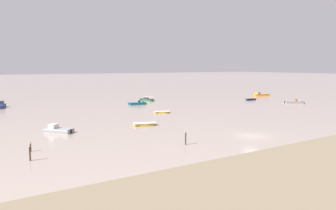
{
  "coord_description": "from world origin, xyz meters",
  "views": [
    {
      "loc": [
        -34.74,
        -32.04,
        10.21
      ],
      "look_at": [
        6.99,
        34.33,
        0.57
      ],
      "focal_mm": 33.8,
      "sensor_mm": 36.0,
      "label": 1
    }
  ],
  "objects_px": {
    "mooring_post_left": "(30,154)",
    "mooring_post_right": "(31,147)",
    "sailboat_moored_0": "(147,100)",
    "motorboat_moored_1": "(297,103)",
    "rowboat_moored_0": "(145,125)",
    "motorboat_moored_2": "(139,104)",
    "motorboat_moored_0": "(55,130)",
    "rowboat_moored_3": "(251,100)",
    "motorboat_moored_4": "(259,95)",
    "rowboat_moored_1": "(162,112)",
    "motorboat_moored_3": "(0,106)",
    "mooring_post_near": "(186,138)"
  },
  "relations": [
    {
      "from": "motorboat_moored_0",
      "to": "mooring_post_left",
      "type": "distance_m",
      "value": 15.2
    },
    {
      "from": "rowboat_moored_0",
      "to": "motorboat_moored_3",
      "type": "xyz_separation_m",
      "value": [
        -19.25,
        40.57,
        0.18
      ]
    },
    {
      "from": "motorboat_moored_4",
      "to": "rowboat_moored_3",
      "type": "xyz_separation_m",
      "value": [
        -12.11,
        -7.74,
        -0.11
      ]
    },
    {
      "from": "motorboat_moored_0",
      "to": "motorboat_moored_3",
      "type": "relative_size",
      "value": 0.74
    },
    {
      "from": "motorboat_moored_4",
      "to": "rowboat_moored_1",
      "type": "relative_size",
      "value": 1.66
    },
    {
      "from": "motorboat_moored_1",
      "to": "mooring_post_near",
      "type": "bearing_deg",
      "value": -127.07
    },
    {
      "from": "rowboat_moored_1",
      "to": "mooring_post_right",
      "type": "xyz_separation_m",
      "value": [
        -29.67,
        -18.47,
        0.38
      ]
    },
    {
      "from": "mooring_post_left",
      "to": "mooring_post_right",
      "type": "distance_m",
      "value": 4.11
    },
    {
      "from": "mooring_post_right",
      "to": "motorboat_moored_2",
      "type": "bearing_deg",
      "value": 47.03
    },
    {
      "from": "motorboat_moored_0",
      "to": "motorboat_moored_1",
      "type": "distance_m",
      "value": 65.21
    },
    {
      "from": "sailboat_moored_0",
      "to": "mooring_post_right",
      "type": "relative_size",
      "value": 4.81
    },
    {
      "from": "motorboat_moored_2",
      "to": "mooring_post_near",
      "type": "height_order",
      "value": "mooring_post_near"
    },
    {
      "from": "sailboat_moored_0",
      "to": "motorboat_moored_1",
      "type": "xyz_separation_m",
      "value": [
        31.49,
        -28.24,
        0.02
      ]
    },
    {
      "from": "motorboat_moored_0",
      "to": "motorboat_moored_3",
      "type": "xyz_separation_m",
      "value": [
        -4.77,
        38.01,
        0.07
      ]
    },
    {
      "from": "motorboat_moored_4",
      "to": "mooring_post_near",
      "type": "bearing_deg",
      "value": 53.42
    },
    {
      "from": "motorboat_moored_0",
      "to": "motorboat_moored_1",
      "type": "bearing_deg",
      "value": -127.05
    },
    {
      "from": "mooring_post_right",
      "to": "motorboat_moored_1",
      "type": "bearing_deg",
      "value": 11.24
    },
    {
      "from": "motorboat_moored_1",
      "to": "motorboat_moored_2",
      "type": "height_order",
      "value": "motorboat_moored_1"
    },
    {
      "from": "motorboat_moored_0",
      "to": "rowboat_moored_3",
      "type": "height_order",
      "value": "motorboat_moored_0"
    },
    {
      "from": "motorboat_moored_2",
      "to": "mooring_post_right",
      "type": "distance_m",
      "value": 47.67
    },
    {
      "from": "rowboat_moored_3",
      "to": "rowboat_moored_0",
      "type": "bearing_deg",
      "value": -155.19
    },
    {
      "from": "rowboat_moored_0",
      "to": "motorboat_moored_2",
      "type": "bearing_deg",
      "value": -99.07
    },
    {
      "from": "sailboat_moored_0",
      "to": "rowboat_moored_3",
      "type": "relative_size",
      "value": 1.4
    },
    {
      "from": "motorboat_moored_4",
      "to": "mooring_post_left",
      "type": "height_order",
      "value": "mooring_post_left"
    },
    {
      "from": "sailboat_moored_0",
      "to": "mooring_post_right",
      "type": "xyz_separation_m",
      "value": [
        -38.66,
        -42.18,
        0.28
      ]
    },
    {
      "from": "mooring_post_right",
      "to": "sailboat_moored_0",
      "type": "bearing_deg",
      "value": 47.49
    },
    {
      "from": "sailboat_moored_0",
      "to": "rowboat_moored_1",
      "type": "xyz_separation_m",
      "value": [
        -8.99,
        -23.71,
        -0.1
      ]
    },
    {
      "from": "sailboat_moored_0",
      "to": "mooring_post_left",
      "type": "bearing_deg",
      "value": 108.91
    },
    {
      "from": "motorboat_moored_0",
      "to": "rowboat_moored_3",
      "type": "relative_size",
      "value": 1.19
    },
    {
      "from": "motorboat_moored_0",
      "to": "rowboat_moored_3",
      "type": "bearing_deg",
      "value": -115.15
    },
    {
      "from": "motorboat_moored_2",
      "to": "mooring_post_right",
      "type": "relative_size",
      "value": 4.36
    },
    {
      "from": "sailboat_moored_0",
      "to": "motorboat_moored_1",
      "type": "height_order",
      "value": "sailboat_moored_0"
    },
    {
      "from": "motorboat_moored_1",
      "to": "motorboat_moored_2",
      "type": "distance_m",
      "value": 43.08
    },
    {
      "from": "rowboat_moored_3",
      "to": "mooring_post_near",
      "type": "distance_m",
      "value": 59.06
    },
    {
      "from": "motorboat_moored_0",
      "to": "motorboat_moored_2",
      "type": "distance_m",
      "value": 37.02
    },
    {
      "from": "rowboat_moored_3",
      "to": "mooring_post_right",
      "type": "distance_m",
      "value": 71.24
    },
    {
      "from": "motorboat_moored_0",
      "to": "mooring_post_near",
      "type": "relative_size",
      "value": 2.56
    },
    {
      "from": "rowboat_moored_3",
      "to": "mooring_post_right",
      "type": "xyz_separation_m",
      "value": [
        -66.02,
        -26.76,
        0.36
      ]
    },
    {
      "from": "rowboat_moored_3",
      "to": "motorboat_moored_3",
      "type": "bearing_deg",
      "value": 164.34
    },
    {
      "from": "motorboat_moored_0",
      "to": "sailboat_moored_0",
      "type": "bearing_deg",
      "value": -86.77
    },
    {
      "from": "motorboat_moored_0",
      "to": "sailboat_moored_0",
      "type": "xyz_separation_m",
      "value": [
        33.61,
        32.15,
        -0.04
      ]
    },
    {
      "from": "motorboat_moored_2",
      "to": "motorboat_moored_3",
      "type": "bearing_deg",
      "value": 162.47
    },
    {
      "from": "motorboat_moored_0",
      "to": "motorboat_moored_4",
      "type": "relative_size",
      "value": 0.79
    },
    {
      "from": "sailboat_moored_0",
      "to": "motorboat_moored_4",
      "type": "xyz_separation_m",
      "value": [
        39.47,
        -7.68,
        0.03
      ]
    },
    {
      "from": "sailboat_moored_0",
      "to": "motorboat_moored_1",
      "type": "bearing_deg",
      "value": -162.58
    },
    {
      "from": "motorboat_moored_0",
      "to": "motorboat_moored_3",
      "type": "distance_m",
      "value": 38.31
    },
    {
      "from": "rowboat_moored_0",
      "to": "rowboat_moored_3",
      "type": "bearing_deg",
      "value": -141.22
    },
    {
      "from": "mooring_post_near",
      "to": "mooring_post_right",
      "type": "bearing_deg",
      "value": 157.77
    },
    {
      "from": "motorboat_moored_0",
      "to": "mooring_post_near",
      "type": "bearing_deg",
      "value": 175.8
    },
    {
      "from": "mooring_post_right",
      "to": "rowboat_moored_3",
      "type": "bearing_deg",
      "value": 22.07
    }
  ]
}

